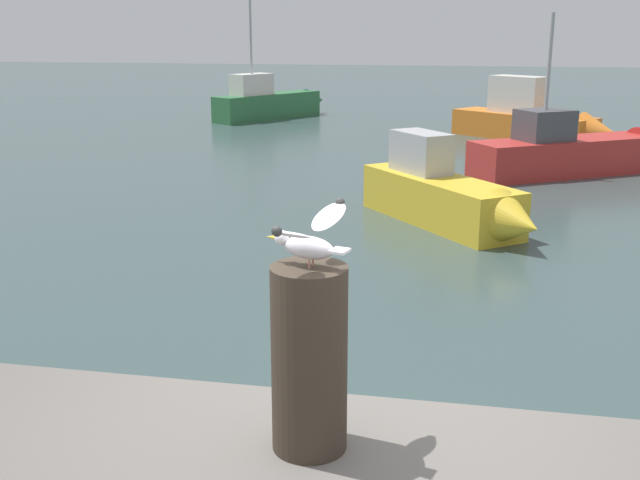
% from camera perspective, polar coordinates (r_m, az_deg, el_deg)
% --- Properties ---
extents(mooring_post, '(0.34, 0.34, 0.86)m').
position_cam_1_polar(mooring_post, '(3.42, -0.80, -8.87)').
color(mooring_post, '#382D23').
rests_on(mooring_post, harbor_quay).
extents(seagull, '(0.39, 0.60, 0.25)m').
position_cam_1_polar(seagull, '(3.23, -0.90, 0.12)').
color(seagull, tan).
rests_on(seagull, mooring_post).
extents(boat_red, '(4.77, 3.59, 3.36)m').
position_cam_1_polar(boat_red, '(17.22, 18.87, 6.25)').
color(boat_red, '#B72D28').
rests_on(boat_red, ground_plane).
extents(boat_yellow, '(3.03, 3.49, 1.39)m').
position_cam_1_polar(boat_yellow, '(12.04, 9.61, 3.14)').
color(boat_yellow, yellow).
rests_on(boat_yellow, ground_plane).
extents(boat_green, '(3.30, 4.53, 4.32)m').
position_cam_1_polar(boat_green, '(26.39, -3.59, 10.20)').
color(boat_green, '#2D6B3D').
rests_on(boat_green, ground_plane).
extents(boat_orange, '(4.49, 3.81, 1.82)m').
position_cam_1_polar(boat_orange, '(21.87, 15.75, 8.50)').
color(boat_orange, orange).
rests_on(boat_orange, ground_plane).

